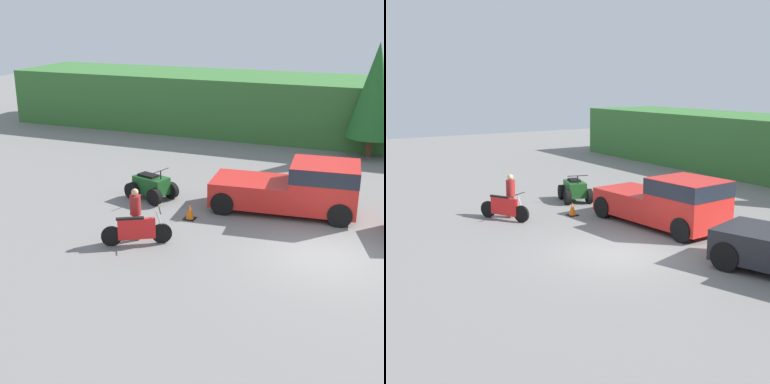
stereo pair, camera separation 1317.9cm
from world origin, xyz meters
TOP-DOWN VIEW (x-y plane):
  - ground_plane at (0.00, 0.00)m, footprint 80.00×80.00m
  - pickup_truck_red at (-1.46, 3.34)m, footprint 5.55×2.69m
  - dirt_bike at (-5.79, -1.42)m, footprint 2.06×1.27m
  - quad_atv at (-7.25, 2.73)m, footprint 2.16×1.71m
  - rider_person at (-6.02, -1.03)m, footprint 0.51×0.51m
  - traffic_cone at (-5.00, 1.25)m, footprint 0.42×0.42m

SIDE VIEW (x-z plane):
  - ground_plane at x=0.00m, z-range 0.00..0.00m
  - traffic_cone at x=-5.00m, z-range -0.02..0.53m
  - dirt_bike at x=-5.79m, z-range -0.10..1.06m
  - quad_atv at x=-7.25m, z-range -0.13..1.16m
  - rider_person at x=-6.02m, z-range 0.08..1.85m
  - pickup_truck_red at x=-1.46m, z-range 0.05..2.04m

